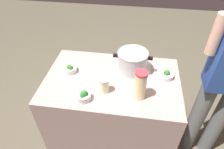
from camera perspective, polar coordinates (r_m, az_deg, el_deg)
The scene contains 9 objects.
ground_plane at distance 2.37m, azimuth 0.00°, elevation -18.47°, with size 8.00×8.00×0.00m, color brown.
counter_slab at distance 1.98m, azimuth 0.00°, elevation -11.47°, with size 1.12×0.72×0.94m, color tan.
dish_cloth at distance 1.73m, azimuth 5.69°, elevation 1.20°, with size 0.33×0.30×0.01m, color beige.
cooking_pot at distance 1.67m, azimuth 5.91°, elevation 3.85°, with size 0.33×0.26×0.19m.
lemonade_pitcher at distance 1.43m, azimuth 8.18°, elevation -3.00°, with size 0.09×0.09×0.24m.
mason_jar at distance 1.50m, azimuth -2.26°, elevation -3.16°, with size 0.07×0.07×0.12m.
broccoli_bowl_front at distance 1.70m, azimuth 15.30°, elevation 0.04°, with size 0.13×0.13×0.08m.
broccoli_bowl_center at distance 1.74m, azimuth -12.08°, elevation 1.59°, with size 0.12×0.12×0.07m.
broccoli_bowl_back at distance 1.47m, azimuth -8.22°, elevation -6.11°, with size 0.11×0.11×0.09m.
Camera 1 is at (0.18, -1.21, 2.03)m, focal length 31.64 mm.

